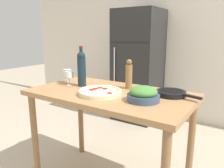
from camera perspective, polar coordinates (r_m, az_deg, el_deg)
The scene contains 10 objects.
wall_back at distance 3.56m, azimuth 18.07°, elevation 11.62°, with size 6.40×0.06×2.60m.
refrigerator at distance 3.46m, azimuth 6.79°, elevation 4.71°, with size 0.66×0.65×1.71m.
prep_counter at distance 1.82m, azimuth -0.64°, elevation -5.53°, with size 1.33×0.74×0.88m.
wine_bottle at distance 1.98m, azimuth -7.96°, elevation 4.17°, with size 0.08×0.08×0.36m.
wine_glass_near at distance 2.05m, azimuth -11.07°, elevation 2.28°, with size 0.08×0.08×0.13m.
wine_glass_far at distance 2.17m, azimuth -11.62°, elevation 2.83°, with size 0.08×0.08×0.13m.
pepper_mill at distance 1.88m, azimuth 4.43°, elevation 2.46°, with size 0.06×0.06×0.26m.
salad_bowl at distance 1.56m, azimuth 8.18°, elevation -2.70°, with size 0.23×0.23×0.11m.
homemade_pizza at distance 1.72m, azimuth -3.10°, elevation -2.09°, with size 0.34×0.34×0.04m.
cast_iron_skillet at distance 1.74m, azimuth 15.20°, elevation -2.30°, with size 0.36×0.23×0.04m.
Camera 1 is at (0.97, -1.43, 1.36)m, focal length 35.00 mm.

